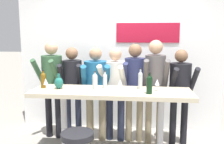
{
  "coord_description": "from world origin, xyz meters",
  "views": [
    {
      "loc": [
        0.41,
        -3.47,
        1.85
      ],
      "look_at": [
        0.0,
        0.1,
        1.29
      ],
      "focal_mm": 40.0,
      "sensor_mm": 36.0,
      "label": 1
    }
  ],
  "objects_px": {
    "person_center_right": "(135,82)",
    "wine_glass_0": "(157,83)",
    "person_far_left": "(52,79)",
    "person_right": "(155,80)",
    "person_left": "(72,82)",
    "decorative_vase": "(59,83)",
    "person_far_right": "(180,87)",
    "wine_bottle_4": "(105,80)",
    "tasting_table": "(111,101)",
    "wine_bottle_3": "(140,80)",
    "wine_glass_2": "(46,82)",
    "wine_glass_1": "(120,83)",
    "person_center": "(115,85)",
    "person_center_left": "(96,85)",
    "wine_bottle_0": "(149,84)",
    "wine_bottle_1": "(95,81)",
    "wine_bottle_2": "(43,79)"
  },
  "relations": [
    {
      "from": "person_left",
      "to": "wine_bottle_0",
      "type": "bearing_deg",
      "value": -38.47
    },
    {
      "from": "wine_glass_2",
      "to": "person_right",
      "type": "bearing_deg",
      "value": 24.21
    },
    {
      "from": "wine_glass_1",
      "to": "wine_bottle_0",
      "type": "bearing_deg",
      "value": -8.18
    },
    {
      "from": "wine_bottle_0",
      "to": "wine_glass_2",
      "type": "distance_m",
      "value": 1.46
    },
    {
      "from": "person_far_left",
      "to": "person_center",
      "type": "bearing_deg",
      "value": 10.23
    },
    {
      "from": "person_right",
      "to": "wine_bottle_0",
      "type": "height_order",
      "value": "person_right"
    },
    {
      "from": "tasting_table",
      "to": "person_far_left",
      "type": "height_order",
      "value": "person_far_left"
    },
    {
      "from": "person_far_right",
      "to": "wine_bottle_4",
      "type": "relative_size",
      "value": 6.05
    },
    {
      "from": "tasting_table",
      "to": "person_center_right",
      "type": "xyz_separation_m",
      "value": [
        0.32,
        0.63,
        0.16
      ]
    },
    {
      "from": "person_far_left",
      "to": "person_right",
      "type": "xyz_separation_m",
      "value": [
        1.76,
        -0.06,
        0.03
      ]
    },
    {
      "from": "wine_glass_2",
      "to": "wine_glass_1",
      "type": "bearing_deg",
      "value": 2.07
    },
    {
      "from": "person_far_left",
      "to": "person_far_right",
      "type": "xyz_separation_m",
      "value": [
        2.17,
        -0.05,
        -0.07
      ]
    },
    {
      "from": "person_right",
      "to": "wine_bottle_3",
      "type": "distance_m",
      "value": 0.52
    },
    {
      "from": "person_far_left",
      "to": "person_center_left",
      "type": "distance_m",
      "value": 0.78
    },
    {
      "from": "person_far_left",
      "to": "wine_glass_0",
      "type": "distance_m",
      "value": 1.87
    },
    {
      "from": "wine_bottle_0",
      "to": "wine_bottle_3",
      "type": "height_order",
      "value": "wine_bottle_3"
    },
    {
      "from": "person_center",
      "to": "tasting_table",
      "type": "bearing_deg",
      "value": -78.27
    },
    {
      "from": "tasting_table",
      "to": "person_center",
      "type": "distance_m",
      "value": 0.65
    },
    {
      "from": "person_center",
      "to": "wine_bottle_4",
      "type": "bearing_deg",
      "value": -89.8
    },
    {
      "from": "wine_bottle_3",
      "to": "wine_glass_1",
      "type": "xyz_separation_m",
      "value": [
        -0.28,
        -0.22,
        -0.01
      ]
    },
    {
      "from": "person_left",
      "to": "wine_bottle_4",
      "type": "distance_m",
      "value": 0.87
    },
    {
      "from": "wine_bottle_4",
      "to": "wine_glass_1",
      "type": "xyz_separation_m",
      "value": [
        0.24,
        -0.21,
        0.0
      ]
    },
    {
      "from": "person_center_left",
      "to": "wine_bottle_2",
      "type": "height_order",
      "value": "person_center_left"
    },
    {
      "from": "tasting_table",
      "to": "wine_bottle_3",
      "type": "xyz_separation_m",
      "value": [
        0.41,
        0.14,
        0.29
      ]
    },
    {
      "from": "wine_bottle_0",
      "to": "wine_bottle_4",
      "type": "distance_m",
      "value": 0.7
    },
    {
      "from": "person_center_right",
      "to": "wine_bottle_1",
      "type": "distance_m",
      "value": 0.81
    },
    {
      "from": "wine_bottle_1",
      "to": "wine_bottle_4",
      "type": "height_order",
      "value": "wine_bottle_4"
    },
    {
      "from": "person_left",
      "to": "decorative_vase",
      "type": "height_order",
      "value": "person_left"
    },
    {
      "from": "wine_bottle_0",
      "to": "wine_bottle_1",
      "type": "relative_size",
      "value": 1.14
    },
    {
      "from": "wine_bottle_4",
      "to": "wine_bottle_1",
      "type": "bearing_deg",
      "value": -159.68
    },
    {
      "from": "person_far_left",
      "to": "wine_bottle_2",
      "type": "bearing_deg",
      "value": -71.98
    },
    {
      "from": "wine_bottle_1",
      "to": "wine_bottle_2",
      "type": "distance_m",
      "value": 0.78
    },
    {
      "from": "person_center_left",
      "to": "person_right",
      "type": "height_order",
      "value": "person_right"
    },
    {
      "from": "person_center",
      "to": "wine_glass_0",
      "type": "bearing_deg",
      "value": -32.93
    },
    {
      "from": "person_center_right",
      "to": "decorative_vase",
      "type": "bearing_deg",
      "value": -155.27
    },
    {
      "from": "person_center",
      "to": "wine_glass_1",
      "type": "relative_size",
      "value": 9.07
    },
    {
      "from": "person_center_right",
      "to": "wine_glass_0",
      "type": "height_order",
      "value": "person_center_right"
    },
    {
      "from": "person_center_left",
      "to": "wine_bottle_4",
      "type": "height_order",
      "value": "person_center_left"
    },
    {
      "from": "person_center_right",
      "to": "wine_glass_1",
      "type": "distance_m",
      "value": 0.75
    },
    {
      "from": "person_center_left",
      "to": "wine_glass_2",
      "type": "xyz_separation_m",
      "value": [
        -0.59,
        -0.73,
        0.18
      ]
    },
    {
      "from": "tasting_table",
      "to": "person_right",
      "type": "height_order",
      "value": "person_right"
    },
    {
      "from": "person_left",
      "to": "wine_glass_0",
      "type": "xyz_separation_m",
      "value": [
        1.41,
        -0.66,
        0.16
      ]
    },
    {
      "from": "person_center",
      "to": "wine_glass_1",
      "type": "height_order",
      "value": "person_center"
    },
    {
      "from": "tasting_table",
      "to": "wine_bottle_4",
      "type": "xyz_separation_m",
      "value": [
        -0.11,
        0.13,
        0.27
      ]
    },
    {
      "from": "wine_bottle_4",
      "to": "wine_glass_0",
      "type": "height_order",
      "value": "wine_bottle_4"
    },
    {
      "from": "person_far_left",
      "to": "person_far_right",
      "type": "height_order",
      "value": "person_far_left"
    },
    {
      "from": "tasting_table",
      "to": "wine_bottle_2",
      "type": "xyz_separation_m",
      "value": [
        -1.03,
        0.05,
        0.28
      ]
    },
    {
      "from": "person_left",
      "to": "wine_glass_1",
      "type": "height_order",
      "value": "person_left"
    },
    {
      "from": "person_center",
      "to": "person_center_left",
      "type": "bearing_deg",
      "value": -161.84
    },
    {
      "from": "person_left",
      "to": "person_far_right",
      "type": "relative_size",
      "value": 1.01
    }
  ]
}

